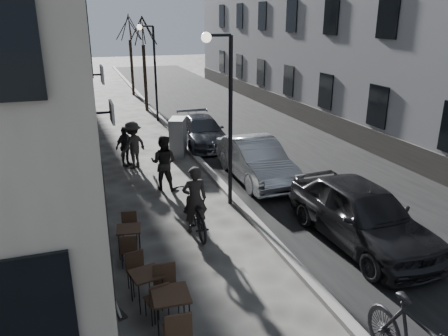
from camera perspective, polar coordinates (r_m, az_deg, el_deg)
ground at (r=8.95m, az=14.58°, el=-19.34°), size 120.00×120.00×0.00m
road at (r=23.77m, az=1.46°, el=5.87°), size 7.30×60.00×0.00m
kerb at (r=22.79m, az=-7.22°, el=5.29°), size 0.25×60.00×0.12m
streetlamp_near at (r=12.58m, az=0.11°, el=8.56°), size 0.90×0.28×5.09m
streetlamp_far at (r=24.14m, az=-9.44°, el=13.44°), size 0.90×0.28×5.09m
tree_near at (r=27.02m, az=-10.61°, el=17.16°), size 2.40×2.40×5.70m
tree_far at (r=32.96m, az=-12.28°, el=17.38°), size 2.40×2.40×5.70m
bistro_set_a at (r=8.32m, az=-6.89°, el=-17.80°), size 0.70×1.65×0.96m
bistro_set_b at (r=9.10m, az=-10.05°, el=-14.85°), size 0.68×1.47×0.84m
bistro_set_c at (r=10.90m, az=-12.26°, el=-8.95°), size 0.64×1.43×0.82m
sign_board at (r=8.99m, az=-15.01°, el=-15.58°), size 0.59×0.72×1.12m
utility_cabinet at (r=18.08m, az=-6.02°, el=4.03°), size 0.93×1.18×1.57m
bicycle at (r=11.68m, az=-3.81°, el=-5.75°), size 0.81×2.17×1.13m
cyclist_rider at (r=11.54m, az=-3.85°, el=-4.13°), size 0.69×0.46×1.84m
pedestrian_near at (r=14.50m, az=-7.88°, el=0.69°), size 1.13×1.06×1.85m
pedestrian_mid at (r=16.77m, az=-11.79°, el=2.95°), size 1.34×1.23×1.81m
pedestrian_far at (r=17.14m, az=-12.81°, el=2.77°), size 0.94×0.87×1.55m
car_near at (r=11.53m, az=17.53°, el=-5.69°), size 2.05×4.78×1.61m
car_mid at (r=15.32m, az=4.20°, el=1.06°), size 1.56×4.43×1.46m
car_far at (r=19.58m, az=-2.88°, el=4.82°), size 1.93×4.38×1.25m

